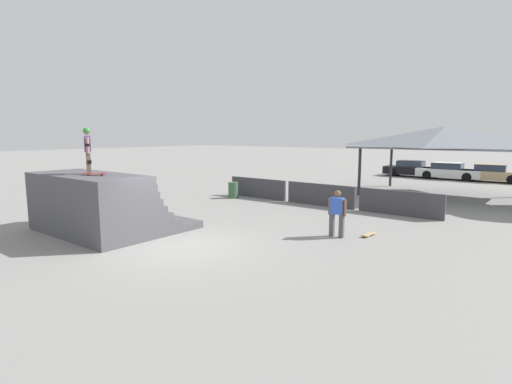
% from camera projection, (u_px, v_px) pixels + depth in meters
% --- Properties ---
extents(ground_plane, '(160.00, 160.00, 0.00)m').
position_uv_depth(ground_plane, '(179.00, 246.00, 12.21)').
color(ground_plane, gray).
extents(quarter_pipe_ramp, '(4.80, 4.07, 2.06)m').
position_uv_depth(quarter_pipe_ramp, '(99.00, 206.00, 13.93)').
color(quarter_pipe_ramp, '#4C4C51').
rests_on(quarter_pipe_ramp, ground).
extents(skater_on_deck, '(0.65, 0.44, 1.56)m').
position_uv_depth(skater_on_deck, '(88.00, 147.00, 13.42)').
color(skater_on_deck, '#6B6051').
rests_on(skater_on_deck, quarter_pipe_ramp).
extents(skateboard_on_deck, '(0.85, 0.51, 0.09)m').
position_uv_depth(skateboard_on_deck, '(95.00, 174.00, 13.03)').
color(skateboard_on_deck, silver).
rests_on(skateboard_on_deck, quarter_pipe_ramp).
extents(bystander_walking, '(0.63, 0.24, 1.57)m').
position_uv_depth(bystander_walking, '(337.00, 211.00, 13.21)').
color(bystander_walking, '#4C4C51').
rests_on(bystander_walking, ground).
extents(skateboard_on_ground, '(0.25, 0.78, 0.09)m').
position_uv_depth(skateboard_on_ground, '(369.00, 234.00, 13.43)').
color(skateboard_on_ground, silver).
rests_on(skateboard_on_ground, ground).
extents(barrier_fence, '(11.18, 0.12, 1.05)m').
position_uv_depth(barrier_fence, '(320.00, 195.00, 19.11)').
color(barrier_fence, '#3D3D42').
rests_on(barrier_fence, ground).
extents(pavilion_shelter, '(8.82, 5.83, 3.83)m').
position_uv_depth(pavilion_shelter, '(445.00, 137.00, 21.66)').
color(pavilion_shelter, '#2D2D33').
rests_on(pavilion_shelter, ground).
extents(trash_bin, '(0.52, 0.52, 0.85)m').
position_uv_depth(trash_bin, '(233.00, 190.00, 21.38)').
color(trash_bin, '#385B3D').
rests_on(trash_bin, ground).
extents(parked_car_black, '(4.30, 1.84, 1.27)m').
position_uv_depth(parked_car_black, '(412.00, 169.00, 32.19)').
color(parked_car_black, black).
rests_on(parked_car_black, ground).
extents(parked_car_white, '(4.51, 1.86, 1.27)m').
position_uv_depth(parked_car_white, '(448.00, 171.00, 30.22)').
color(parked_car_white, silver).
rests_on(parked_car_white, ground).
extents(parked_car_tan, '(4.26, 1.81, 1.27)m').
position_uv_depth(parked_car_tan, '(491.00, 174.00, 28.56)').
color(parked_car_tan, tan).
rests_on(parked_car_tan, ground).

